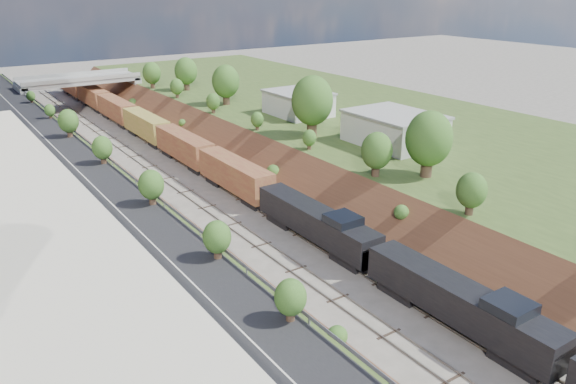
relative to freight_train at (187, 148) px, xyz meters
The scene contains 13 objects.
platform_right 33.31m from the freight_train, 24.11° to the right, with size 44.00×180.00×5.00m, color #374E20.
embankment_left 19.41m from the freight_train, 134.99° to the right, with size 7.07×180.00×7.07m, color brown.
embankment_right 16.19m from the freight_train, 58.31° to the right, with size 7.07×180.00×7.07m, color brown.
rail_left_track 14.77m from the freight_train, 110.92° to the right, with size 1.58×180.00×0.18m, color gray.
rail_right_track 13.83m from the freight_train, 90.00° to the right, with size 1.58×180.00×0.18m, color gray.
road 22.78m from the freight_train, 143.07° to the right, with size 8.00×180.00×0.10m, color black.
guardrail 19.89m from the freight_train, 135.40° to the right, with size 0.10×171.00×0.70m.
overpass 48.52m from the freight_train, 93.08° to the left, with size 24.50×8.30×7.40m.
white_building_near 30.39m from the freight_train, 45.95° to the right, with size 9.00×12.00×4.00m, color silver.
white_building_far 20.84m from the freight_train, ahead, with size 8.00×10.00×3.60m, color silver.
tree_right_large 37.19m from the freight_train, 66.81° to the right, with size 5.25×5.25×7.61m.
tree_left_crest 55.69m from the freight_train, 105.04° to the right, with size 2.45×2.45×3.55m.
freight_train is the anchor object (origin of this frame).
Camera 1 is at (-29.94, -1.42, 25.96)m, focal length 35.00 mm.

